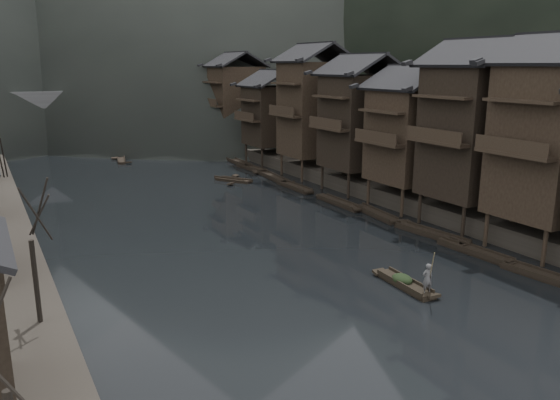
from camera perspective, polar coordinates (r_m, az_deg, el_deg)
water at (r=33.33m, az=6.14°, el=-9.31°), size 300.00×300.00×0.00m
right_bank at (r=84.58m, az=10.04°, el=5.46°), size 40.00×200.00×1.80m
stilt_houses at (r=56.41m, az=9.70°, el=9.67°), size 9.00×67.60×15.81m
moored_sampans at (r=62.14m, az=0.37°, el=1.98°), size 3.04×72.73×0.47m
midriver_boats at (r=76.97m, az=-12.66°, el=3.97°), size 10.80×32.24×0.45m
stone_bridge at (r=98.85m, az=-18.77°, el=8.60°), size 40.00×6.00×9.00m
hero_sampan at (r=34.33m, az=12.89°, el=-8.51°), size 1.30×5.03×0.44m
cargo_heap at (r=34.28m, az=12.67°, el=-7.53°), size 1.10×1.44×0.66m
boatman at (r=32.81m, az=15.16°, el=-7.56°), size 0.74×0.56×1.85m
bamboo_pole at (r=32.06m, az=15.73°, el=-2.89°), size 1.62×2.03×3.66m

